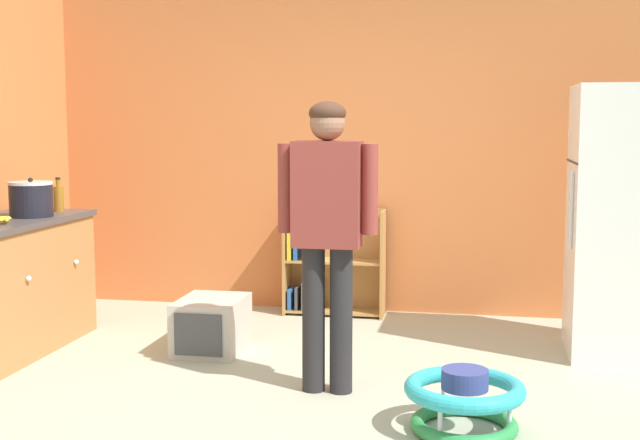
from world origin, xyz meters
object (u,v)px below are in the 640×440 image
at_px(standing_person, 327,220).
at_px(pet_carrier, 211,325).
at_px(refrigerator, 626,222).
at_px(teal_cup, 25,206).
at_px(amber_bottle, 59,198).
at_px(baby_walker, 464,401).
at_px(crock_pot, 31,199).
at_px(bookshelf, 327,268).
at_px(banana_bunch, 4,219).

relative_size(standing_person, pet_carrier, 3.00).
xyz_separation_m(refrigerator, teal_cup, (-4.11, -0.30, 0.06)).
xyz_separation_m(pet_carrier, amber_bottle, (-1.22, 0.25, 0.82)).
height_order(baby_walker, crock_pot, crock_pot).
xyz_separation_m(crock_pot, teal_cup, (-0.17, 0.21, -0.07)).
xyz_separation_m(standing_person, crock_pot, (-2.15, 0.59, 0.03)).
height_order(bookshelf, standing_person, standing_person).
distance_m(crock_pot, banana_bunch, 0.40).
relative_size(banana_bunch, teal_cup, 1.67).
bearing_deg(refrigerator, standing_person, -148.14).
height_order(bookshelf, teal_cup, teal_cup).
xyz_separation_m(amber_bottle, teal_cup, (-0.19, -0.13, -0.05)).
bearing_deg(banana_bunch, baby_walker, -13.51).
bearing_deg(refrigerator, teal_cup, -175.77).
relative_size(pet_carrier, banana_bunch, 3.49).
xyz_separation_m(refrigerator, crock_pot, (-3.93, -0.52, 0.13)).
bearing_deg(pet_carrier, amber_bottle, 168.37).
bearing_deg(teal_cup, bookshelf, 30.16).
bearing_deg(crock_pot, amber_bottle, 87.27).
xyz_separation_m(bookshelf, banana_bunch, (-1.77, -1.75, 0.56)).
bearing_deg(standing_person, crock_pot, 164.67).
bearing_deg(banana_bunch, crock_pot, 93.94).
distance_m(standing_person, amber_bottle, 2.33).
bearing_deg(amber_bottle, crock_pot, -92.73).
xyz_separation_m(refrigerator, bookshelf, (-2.14, 0.84, -0.52)).
bearing_deg(baby_walker, bookshelf, 114.97).
bearing_deg(baby_walker, banana_bunch, 166.49).
height_order(pet_carrier, teal_cup, teal_cup).
bearing_deg(crock_pot, pet_carrier, 4.45).
bearing_deg(standing_person, pet_carrier, 143.30).
distance_m(bookshelf, pet_carrier, 1.40).
bearing_deg(bookshelf, teal_cup, -149.84).
distance_m(refrigerator, crock_pot, 3.97).
bearing_deg(crock_pot, baby_walker, -20.32).
height_order(pet_carrier, banana_bunch, banana_bunch).
distance_m(refrigerator, standing_person, 2.10).
relative_size(refrigerator, banana_bunch, 11.24).
relative_size(baby_walker, teal_cup, 6.36).
relative_size(refrigerator, amber_bottle, 7.24).
xyz_separation_m(pet_carrier, banana_bunch, (-1.21, -0.48, 0.75)).
bearing_deg(bookshelf, baby_walker, -65.03).
bearing_deg(standing_person, bookshelf, 100.27).
distance_m(baby_walker, pet_carrier, 2.08).
xyz_separation_m(banana_bunch, teal_cup, (-0.20, 0.60, 0.02)).
bearing_deg(amber_bottle, baby_walker, -26.14).
relative_size(standing_person, baby_walker, 2.74).
relative_size(banana_bunch, amber_bottle, 0.64).
xyz_separation_m(bookshelf, crock_pot, (-1.80, -1.36, 0.65)).
xyz_separation_m(refrigerator, banana_bunch, (-3.91, -0.91, 0.04)).
bearing_deg(banana_bunch, teal_cup, 108.15).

